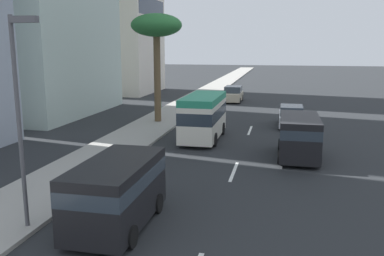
{
  "coord_description": "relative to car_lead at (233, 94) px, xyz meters",
  "views": [
    {
      "loc": [
        -4.53,
        -2.11,
        6.06
      ],
      "look_at": [
        16.96,
        2.58,
        1.65
      ],
      "focal_mm": 38.39,
      "sensor_mm": 36.0,
      "label": 1
    }
  ],
  "objects": [
    {
      "name": "van_fifth",
      "position": [
        -22.62,
        -6.25,
        0.53
      ],
      "size": [
        4.68,
        2.19,
        2.32
      ],
      "color": "black",
      "rests_on": "ground_plane"
    },
    {
      "name": "minibus_third",
      "position": [
        -19.18,
        -0.29,
        0.81
      ],
      "size": [
        6.04,
        2.3,
        2.93
      ],
      "rotation": [
        0.0,
        0.0,
        3.14
      ],
      "color": "silver",
      "rests_on": "ground_plane"
    },
    {
      "name": "street_lamp",
      "position": [
        -33.83,
        2.83,
        3.57
      ],
      "size": [
        0.24,
        0.97,
        6.85
      ],
      "color": "#4C4C51",
      "rests_on": "sidewalk_right"
    },
    {
      "name": "lane_stripe_mid",
      "position": [
        -25.88,
        -3.09,
        -0.79
      ],
      "size": [
        3.2,
        0.16,
        0.01
      ],
      "primitive_type": "cube",
      "color": "silver",
      "rests_on": "ground_plane"
    },
    {
      "name": "pedestrian_near_lamp",
      "position": [
        -12.34,
        4.78,
        0.19
      ],
      "size": [
        0.31,
        0.37,
        1.54
      ],
      "rotation": [
        0.0,
        0.0,
        5.04
      ],
      "color": "red",
      "rests_on": "sidewalk_right"
    },
    {
      "name": "ground_plane",
      "position": [
        -9.17,
        -3.09,
        -0.8
      ],
      "size": [
        198.0,
        198.0,
        0.0
      ],
      "primitive_type": "plane",
      "color": "#26282B"
    },
    {
      "name": "van_second",
      "position": [
        -32.88,
        0.09,
        0.51
      ],
      "size": [
        4.62,
        2.23,
        2.28
      ],
      "rotation": [
        0.0,
        0.0,
        3.14
      ],
      "color": "black",
      "rests_on": "ground_plane"
    },
    {
      "name": "sidewalk_right",
      "position": [
        -9.17,
        4.39,
        -0.72
      ],
      "size": [
        162.0,
        3.71,
        0.15
      ],
      "primitive_type": "cube",
      "color": "#9E9B93",
      "rests_on": "ground_plane"
    },
    {
      "name": "car_fourth",
      "position": [
        -13.47,
        -6.02,
        -0.03
      ],
      "size": [
        4.28,
        1.86,
        1.63
      ],
      "color": "silver",
      "rests_on": "ground_plane"
    },
    {
      "name": "car_lead",
      "position": [
        0.0,
        0.0,
        0.0
      ],
      "size": [
        4.47,
        1.96,
        1.7
      ],
      "rotation": [
        0.0,
        0.0,
        3.14
      ],
      "color": "beige",
      "rests_on": "ground_plane"
    },
    {
      "name": "palm_tree",
      "position": [
        -14.16,
        4.37,
        6.57
      ],
      "size": [
        3.93,
        3.93,
        8.37
      ],
      "color": "brown",
      "rests_on": "sidewalk_right"
    },
    {
      "name": "lane_stripe_far",
      "position": [
        -15.63,
        -3.09,
        -0.79
      ],
      "size": [
        3.2,
        0.16,
        0.01
      ],
      "primitive_type": "cube",
      "color": "silver",
      "rests_on": "ground_plane"
    }
  ]
}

